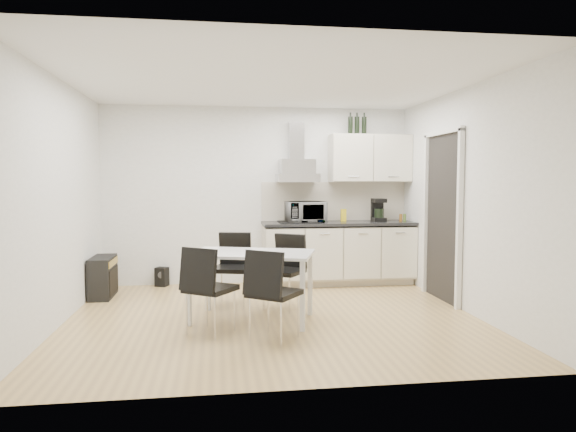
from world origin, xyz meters
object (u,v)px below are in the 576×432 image
(dining_table, at_px, (252,260))
(chair_far_right, at_px, (283,272))
(chair_near_left, at_px, (211,290))
(guitar_amp, at_px, (103,277))
(kitchenette, at_px, (340,228))
(chair_far_left, at_px, (232,270))
(chair_near_right, at_px, (274,294))
(floor_speaker, at_px, (162,277))

(dining_table, distance_m, chair_far_right, 0.63)
(chair_near_left, relative_size, guitar_amp, 1.38)
(kitchenette, height_order, chair_far_right, kitchenette)
(chair_far_right, distance_m, guitar_amp, 2.46)
(chair_far_left, height_order, chair_near_right, same)
(chair_far_right, distance_m, chair_near_right, 1.17)
(chair_far_left, bearing_deg, chair_near_left, 90.71)
(chair_near_right, bearing_deg, chair_far_right, 115.32)
(chair_far_right, height_order, chair_near_left, same)
(dining_table, height_order, chair_far_right, chair_far_right)
(kitchenette, relative_size, guitar_amp, 3.96)
(kitchenette, xyz_separation_m, dining_table, (-1.43, -1.81, -0.17))
(chair_near_left, distance_m, chair_near_right, 0.67)
(dining_table, height_order, floor_speaker, dining_table)
(chair_far_left, height_order, floor_speaker, chair_far_left)
(chair_far_left, xyz_separation_m, chair_near_left, (-0.25, -1.12, 0.00))
(chair_far_left, relative_size, chair_far_right, 1.00)
(dining_table, height_order, chair_near_right, chair_near_right)
(dining_table, relative_size, chair_near_right, 1.67)
(guitar_amp, height_order, floor_speaker, guitar_amp)
(kitchenette, bearing_deg, chair_far_left, -145.38)
(chair_far_right, bearing_deg, chair_near_right, 113.58)
(kitchenette, xyz_separation_m, guitar_amp, (-3.28, -0.43, -0.56))
(kitchenette, distance_m, dining_table, 2.32)
(chair_far_left, bearing_deg, chair_near_right, 117.33)
(chair_near_left, bearing_deg, guitar_amp, 163.19)
(chair_far_right, xyz_separation_m, chair_near_left, (-0.84, -0.86, 0.00))
(kitchenette, xyz_separation_m, chair_near_right, (-1.26, -2.53, -0.39))
(chair_near_right, xyz_separation_m, floor_speaker, (-1.33, 2.69, -0.30))
(chair_near_left, bearing_deg, kitchenette, 85.30)
(chair_far_left, distance_m, chair_near_right, 1.46)
(chair_far_right, relative_size, chair_near_left, 1.00)
(chair_far_left, relative_size, chair_near_left, 1.00)
(kitchenette, height_order, chair_far_left, kitchenette)
(dining_table, relative_size, chair_far_right, 1.67)
(chair_far_right, xyz_separation_m, guitar_amp, (-2.26, 0.95, -0.17))
(kitchenette, bearing_deg, dining_table, -128.20)
(kitchenette, relative_size, chair_near_left, 2.86)
(dining_table, bearing_deg, chair_near_left, -118.57)
(dining_table, xyz_separation_m, chair_far_left, (-0.19, 0.70, -0.22))
(chair_far_left, distance_m, chair_near_left, 1.15)
(kitchenette, bearing_deg, floor_speaker, 176.35)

